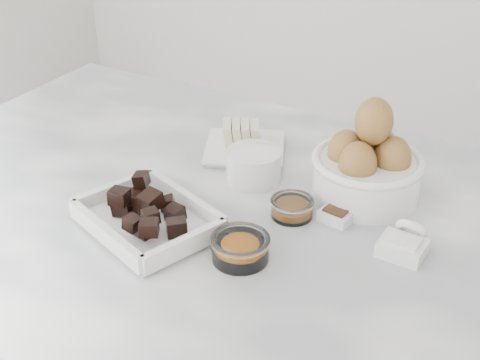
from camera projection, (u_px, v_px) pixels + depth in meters
name	position (u px, v px, depth m)	size (l,w,h in m)	color
marble_slab	(220.00, 218.00, 1.05)	(1.20, 0.80, 0.04)	silver
chocolate_dish	(147.00, 216.00, 0.98)	(0.24, 0.21, 0.05)	white
butter_plate	(244.00, 142.00, 1.19)	(0.18, 0.18, 0.06)	white
sugar_ramekin	(254.00, 164.00, 1.10)	(0.09, 0.09, 0.05)	white
egg_bowl	(367.00, 166.00, 1.04)	(0.18, 0.18, 0.17)	white
honey_bowl	(292.00, 207.00, 1.01)	(0.07, 0.07, 0.03)	white
zest_bowl	(240.00, 247.00, 0.92)	(0.08, 0.08, 0.04)	white
vanilla_spoon	(338.00, 212.00, 1.01)	(0.05, 0.06, 0.04)	white
salt_spoon	(404.00, 243.00, 0.93)	(0.06, 0.08, 0.05)	white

